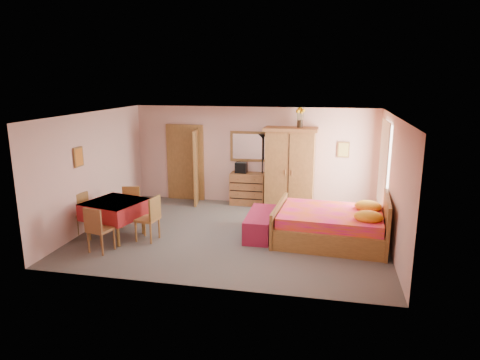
% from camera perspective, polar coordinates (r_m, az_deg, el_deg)
% --- Properties ---
extents(floor, '(6.50, 6.50, 0.00)m').
position_cam_1_polar(floor, '(9.46, -0.97, -7.18)').
color(floor, '#605A55').
rests_on(floor, ground).
extents(ceiling, '(6.50, 6.50, 0.00)m').
position_cam_1_polar(ceiling, '(8.89, -1.04, 8.72)').
color(ceiling, brown).
rests_on(ceiling, wall_back).
extents(wall_back, '(6.50, 0.10, 2.60)m').
position_cam_1_polar(wall_back, '(11.49, 1.76, 3.25)').
color(wall_back, '#D7A89C').
rests_on(wall_back, floor).
extents(wall_front, '(6.50, 0.10, 2.60)m').
position_cam_1_polar(wall_front, '(6.76, -5.71, -4.13)').
color(wall_front, '#D7A89C').
rests_on(wall_front, floor).
extents(wall_left, '(0.10, 5.00, 2.60)m').
position_cam_1_polar(wall_left, '(10.29, -18.95, 1.32)').
color(wall_left, '#D7A89C').
rests_on(wall_left, floor).
extents(wall_right, '(0.10, 5.00, 2.60)m').
position_cam_1_polar(wall_right, '(8.96, 19.70, -0.46)').
color(wall_right, '#D7A89C').
rests_on(wall_right, floor).
extents(doorway, '(1.06, 0.12, 2.15)m').
position_cam_1_polar(doorway, '(11.98, -7.26, 2.24)').
color(doorway, '#9E6B35').
rests_on(doorway, floor).
extents(window, '(0.08, 1.40, 1.95)m').
position_cam_1_polar(window, '(10.09, 18.67, 1.98)').
color(window, white).
rests_on(window, wall_right).
extents(picture_left, '(0.04, 0.32, 0.42)m').
position_cam_1_polar(picture_left, '(9.70, -20.75, 2.88)').
color(picture_left, orange).
rests_on(picture_left, wall_left).
extents(picture_back, '(0.30, 0.04, 0.40)m').
position_cam_1_polar(picture_back, '(11.25, 13.63, 3.95)').
color(picture_back, '#D8BF59').
rests_on(picture_back, wall_back).
extents(chest_of_drawers, '(0.92, 0.46, 0.87)m').
position_cam_1_polar(chest_of_drawers, '(11.49, 1.03, -1.17)').
color(chest_of_drawers, brown).
rests_on(chest_of_drawers, floor).
extents(wall_mirror, '(1.03, 0.10, 0.81)m').
position_cam_1_polar(wall_mirror, '(11.46, 1.25, 4.50)').
color(wall_mirror, white).
rests_on(wall_mirror, wall_back).
extents(stereo, '(0.32, 0.24, 0.28)m').
position_cam_1_polar(stereo, '(11.39, 0.17, 1.67)').
color(stereo, black).
rests_on(stereo, chest_of_drawers).
extents(floor_lamp, '(0.31, 0.31, 1.91)m').
position_cam_1_polar(floor_lamp, '(11.36, 2.99, 1.35)').
color(floor_lamp, black).
rests_on(floor_lamp, floor).
extents(wardrobe, '(1.36, 0.72, 2.12)m').
position_cam_1_polar(wardrobe, '(11.09, 6.67, 1.52)').
color(wardrobe, olive).
rests_on(wardrobe, floor).
extents(sunflower_vase, '(0.21, 0.21, 0.51)m').
position_cam_1_polar(sunflower_vase, '(10.93, 8.02, 8.27)').
color(sunflower_vase, yellow).
rests_on(sunflower_vase, wardrobe).
extents(bed, '(2.39, 1.94, 1.05)m').
position_cam_1_polar(bed, '(9.11, 12.00, -4.80)').
color(bed, '#E81681').
rests_on(bed, floor).
extents(bench, '(0.55, 1.46, 0.49)m').
position_cam_1_polar(bench, '(9.35, 2.74, -5.87)').
color(bench, maroon).
rests_on(bench, floor).
extents(dining_table, '(1.32, 1.32, 0.80)m').
position_cam_1_polar(dining_table, '(9.52, -16.21, -5.04)').
color(dining_table, maroon).
rests_on(dining_table, floor).
extents(chair_south, '(0.50, 0.50, 0.93)m').
position_cam_1_polar(chair_south, '(8.84, -18.10, -6.20)').
color(chair_south, brown).
rests_on(chair_south, floor).
extents(chair_north, '(0.47, 0.47, 0.89)m').
position_cam_1_polar(chair_north, '(10.15, -14.48, -3.53)').
color(chair_north, '#AE703B').
rests_on(chair_north, floor).
extents(chair_west, '(0.50, 0.50, 0.91)m').
position_cam_1_polar(chair_west, '(9.84, -19.58, -4.37)').
color(chair_west, olive).
rests_on(chair_west, floor).
extents(chair_east, '(0.48, 0.48, 0.95)m').
position_cam_1_polar(chair_east, '(9.17, -12.29, -5.02)').
color(chair_east, '#AA7439').
rests_on(chair_east, floor).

